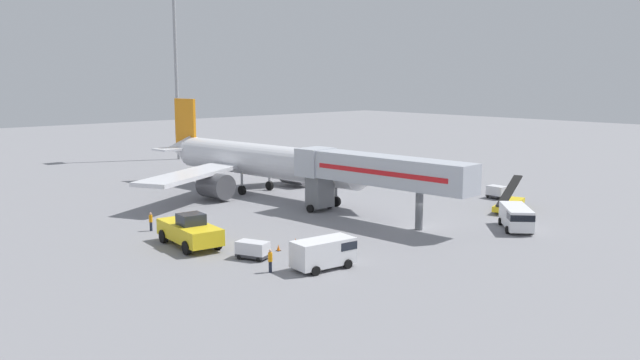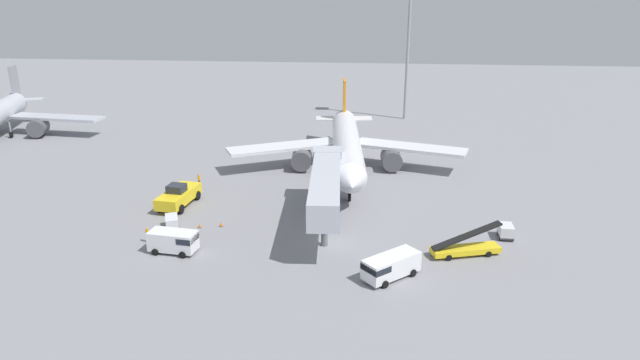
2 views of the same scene
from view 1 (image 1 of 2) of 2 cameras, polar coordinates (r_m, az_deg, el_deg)
ground_plane at (r=60.31m, az=8.68°, el=-4.16°), size 300.00×300.00×0.00m
airplane_at_gate at (r=77.11m, az=-5.46°, el=1.63°), size 34.36×36.79×10.84m
jet_bridge at (r=61.99m, az=4.49°, el=0.74°), size 4.61×19.84×6.44m
pushback_tug at (r=54.01m, az=-11.36°, el=-4.40°), size 3.62×7.31×2.76m
belt_loader_truck at (r=70.09m, az=16.24°, el=-1.93°), size 6.96×3.56×3.22m
service_van_far_center at (r=46.97m, az=0.43°, el=-6.30°), size 4.79×2.71×2.16m
service_van_mid_left at (r=61.16m, az=16.85°, el=-3.10°), size 5.46×5.25×2.10m
baggage_cart_mid_center at (r=49.74m, az=-5.93°, el=-6.05°), size 2.12×2.71×1.34m
baggage_cart_near_center at (r=76.32m, az=15.25°, el=-0.99°), size 1.43×2.09×1.44m
ground_crew_worker_foreground at (r=60.17m, az=-14.62°, el=-3.51°), size 0.45×0.45×1.69m
ground_crew_worker_midground at (r=46.22m, az=-4.38°, el=-7.03°), size 0.43×0.43×1.68m
safety_cone_alpha at (r=51.91m, az=-3.66°, el=-5.95°), size 0.33×0.33×0.50m
safety_cone_bravo at (r=53.70m, az=-2.15°, el=-5.41°), size 0.35×0.35×0.54m
apron_light_mast at (r=111.06m, az=-12.60°, el=12.14°), size 2.40×2.40×29.59m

